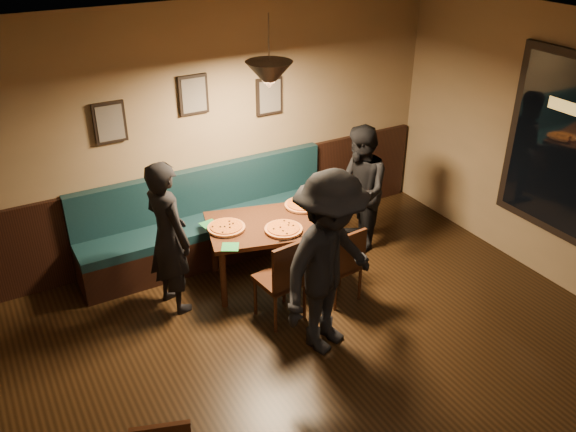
# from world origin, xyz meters

# --- Properties ---
(ceiling) EXTENTS (7.00, 7.00, 0.00)m
(ceiling) POSITION_xyz_m (0.00, 0.00, 2.80)
(ceiling) COLOR silver
(ceiling) RESTS_ON ground
(wall_back) EXTENTS (6.00, 0.00, 6.00)m
(wall_back) POSITION_xyz_m (0.00, 3.50, 1.40)
(wall_back) COLOR #8C704F
(wall_back) RESTS_ON ground
(wainscot) EXTENTS (5.88, 0.06, 1.00)m
(wainscot) POSITION_xyz_m (0.00, 3.47, 0.50)
(wainscot) COLOR black
(wainscot) RESTS_ON ground
(booth_bench) EXTENTS (3.00, 0.60, 1.00)m
(booth_bench) POSITION_xyz_m (0.00, 3.20, 0.50)
(booth_bench) COLOR #0F232D
(booth_bench) RESTS_ON ground
(picture_left) EXTENTS (0.32, 0.04, 0.42)m
(picture_left) POSITION_xyz_m (-0.90, 3.47, 1.70)
(picture_left) COLOR black
(picture_left) RESTS_ON wall_back
(picture_center) EXTENTS (0.32, 0.04, 0.42)m
(picture_center) POSITION_xyz_m (0.00, 3.47, 1.85)
(picture_center) COLOR black
(picture_center) RESTS_ON wall_back
(picture_right) EXTENTS (0.32, 0.04, 0.42)m
(picture_right) POSITION_xyz_m (0.90, 3.47, 1.70)
(picture_right) COLOR black
(picture_right) RESTS_ON wall_back
(pendant_lamp) EXTENTS (0.44, 0.44, 0.25)m
(pendant_lamp) POSITION_xyz_m (0.37, 2.44, 2.25)
(pendant_lamp) COLOR black
(pendant_lamp) RESTS_ON ceiling
(dining_table) EXTENTS (1.49, 1.15, 0.70)m
(dining_table) POSITION_xyz_m (0.37, 2.44, 0.35)
(dining_table) COLOR black
(dining_table) RESTS_ON floor
(chair_near_left) EXTENTS (0.45, 0.45, 0.92)m
(chair_near_left) POSITION_xyz_m (0.13, 1.84, 0.46)
(chair_near_left) COLOR black
(chair_near_left) RESTS_ON floor
(chair_near_right) EXTENTS (0.41, 0.41, 0.84)m
(chair_near_right) POSITION_xyz_m (0.81, 1.83, 0.42)
(chair_near_right) COLOR black
(chair_near_right) RESTS_ON floor
(diner_left) EXTENTS (0.51, 0.65, 1.58)m
(diner_left) POSITION_xyz_m (-0.71, 2.54, 0.79)
(diner_left) COLOR black
(diner_left) RESTS_ON floor
(diner_right) EXTENTS (0.78, 0.87, 1.50)m
(diner_right) POSITION_xyz_m (1.57, 2.56, 0.75)
(diner_right) COLOR black
(diner_right) RESTS_ON floor
(diner_front) EXTENTS (1.29, 1.01, 1.75)m
(diner_front) POSITION_xyz_m (0.31, 1.27, 0.88)
(diner_front) COLOR black
(diner_front) RESTS_ON floor
(pizza_a) EXTENTS (0.40, 0.40, 0.04)m
(pizza_a) POSITION_xyz_m (-0.09, 2.55, 0.72)
(pizza_a) COLOR orange
(pizza_a) RESTS_ON dining_table
(pizza_b) EXTENTS (0.48, 0.48, 0.04)m
(pizza_b) POSITION_xyz_m (0.40, 2.24, 0.73)
(pizza_b) COLOR orange
(pizza_b) RESTS_ON dining_table
(pizza_c) EXTENTS (0.40, 0.40, 0.04)m
(pizza_c) POSITION_xyz_m (0.83, 2.60, 0.72)
(pizza_c) COLOR orange
(pizza_c) RESTS_ON dining_table
(soda_glass) EXTENTS (0.07, 0.07, 0.14)m
(soda_glass) POSITION_xyz_m (0.99, 2.10, 0.77)
(soda_glass) COLOR black
(soda_glass) RESTS_ON dining_table
(tabasco_bottle) EXTENTS (0.03, 0.03, 0.13)m
(tabasco_bottle) POSITION_xyz_m (0.92, 2.41, 0.77)
(tabasco_bottle) COLOR #A61605
(tabasco_bottle) RESTS_ON dining_table
(napkin_a) EXTENTS (0.19, 0.19, 0.01)m
(napkin_a) POSITION_xyz_m (-0.21, 2.73, 0.71)
(napkin_a) COLOR #1B6734
(napkin_a) RESTS_ON dining_table
(napkin_b) EXTENTS (0.22, 0.22, 0.01)m
(napkin_b) POSITION_xyz_m (-0.21, 2.21, 0.71)
(napkin_b) COLOR #207835
(napkin_b) RESTS_ON dining_table
(cutlery_set) EXTENTS (0.19, 0.04, 0.00)m
(cutlery_set) POSITION_xyz_m (0.39, 2.05, 0.70)
(cutlery_set) COLOR silver
(cutlery_set) RESTS_ON dining_table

